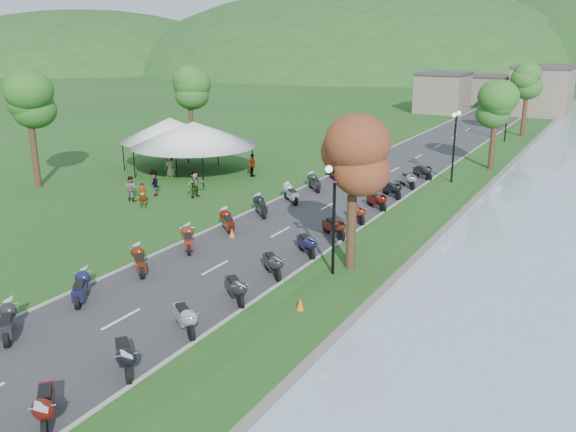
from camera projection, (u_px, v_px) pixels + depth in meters
The scene contains 11 objects.
road at pixel (395, 170), 47.94m from camera, with size 7.00×120.00×0.02m, color #363638.
far_building at pixel (491, 91), 85.73m from camera, with size 18.00×16.00×5.00m, color #75695B.
moto_row_left at pixel (166, 250), 28.59m from camera, with size 2.60×46.94×1.10m, color #331411, non-canonical shape.
moto_row_right at pixel (320, 235), 30.74m from camera, with size 2.60×36.12×1.10m, color #331411, non-canonical shape.
vendor_tent_main at pixel (194, 148), 45.87m from camera, with size 6.33×6.33×4.00m, color white, non-canonical shape.
vendor_tent_side at pixel (171, 143), 48.06m from camera, with size 5.25×5.25×4.00m, color white, non-canonical shape.
tree_park_left at pixel (30, 118), 41.25m from camera, with size 3.47×3.47×9.64m, color #307124, non-canonical shape.
tree_lakeside at pixel (353, 185), 26.76m from camera, with size 2.83×2.83×7.85m, color #307124, non-canonical shape.
pedestrian_a at pixel (144, 208), 37.54m from camera, with size 0.56×0.41×1.53m, color slate.
pedestrian_b at pixel (132, 201), 39.09m from camera, with size 0.79×0.43×1.62m, color slate.
pedestrian_c at pixel (155, 196), 40.29m from camera, with size 1.12×0.46×1.73m, color slate.
Camera 1 is at (15.65, -5.06, 10.33)m, focal length 38.00 mm.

